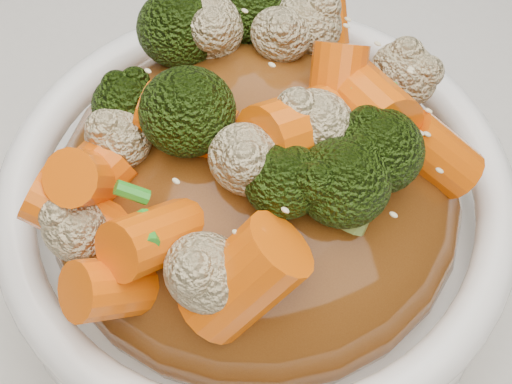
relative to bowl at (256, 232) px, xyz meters
The scene contains 8 objects.
tablecloth 0.07m from the bowl, 37.23° to the left, with size 1.20×0.80×0.04m, color silver.
bowl is the anchor object (origin of this frame).
sauce_base 0.03m from the bowl, ahead, with size 0.19×0.19×0.11m, color brown.
carrots 0.10m from the bowl, ahead, with size 0.19×0.19×0.06m, color #F56308, non-canonical shape.
broccoli 0.10m from the bowl, ahead, with size 0.19×0.19×0.05m, color black, non-canonical shape.
cauliflower 0.10m from the bowl, ahead, with size 0.19×0.19×0.04m, color beige, non-canonical shape.
scallions 0.10m from the bowl, ahead, with size 0.14×0.14×0.02m, color #279021, non-canonical shape.
sesame_seeds 0.10m from the bowl, ahead, with size 0.17×0.17×0.01m, color beige, non-canonical shape.
Camera 1 is at (0.12, -0.17, 1.14)m, focal length 55.00 mm.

